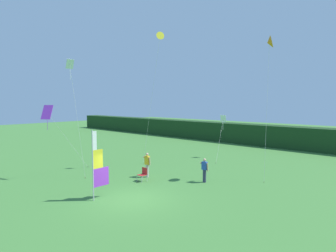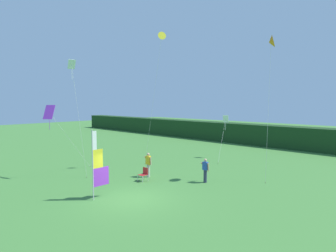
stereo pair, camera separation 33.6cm
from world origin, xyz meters
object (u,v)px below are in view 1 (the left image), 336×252
Objects in this scene: kite_white_diamond_1 at (71,73)px; kite_white_diamond_4 at (223,121)px; person_mid_field at (205,170)px; banner_flag at (98,166)px; kite_orange_delta_2 at (269,43)px; person_near_banner at (147,164)px; kite_purple_diamond_0 at (49,114)px; folding_chair at (143,173)px; kite_yellow_delta_3 at (160,37)px.

kite_white_diamond_1 reaches higher than kite_white_diamond_4.
banner_flag is at bearing -110.01° from person_mid_field.
kite_orange_delta_2 reaches higher than person_mid_field.
person_near_banner is 4.06m from person_mid_field.
person_mid_field is (2.39, 6.57, -0.98)m from banner_flag.
kite_white_diamond_1 is (-5.14, 1.47, 5.39)m from banner_flag.
kite_purple_diamond_0 is 1.25× the size of kite_white_diamond_4.
person_mid_field is 9.43m from kite_orange_delta_2.
kite_white_diamond_4 reaches higher than banner_flag.
person_mid_field is at bearing 36.51° from kite_purple_diamond_0.
person_mid_field is at bearing 38.35° from folding_chair.
kite_white_diamond_4 is (4.97, 14.33, -0.94)m from kite_purple_diamond_0.
folding_chair is at bearing -133.37° from kite_orange_delta_2.
kite_white_diamond_1 is at bearing -106.88° from kite_white_diamond_4.
kite_orange_delta_2 reaches higher than kite_white_diamond_1.
person_mid_field is (3.71, 1.64, -0.07)m from person_near_banner.
kite_white_diamond_1 reaches higher than folding_chair.
kite_purple_diamond_0 reaches higher than banner_flag.
kite_white_diamond_1 is (-7.53, -5.10, 6.37)m from person_mid_field.
kite_yellow_delta_3 is at bearing 65.79° from kite_purple_diamond_0.
kite_yellow_delta_3 is (-7.75, -2.43, 1.10)m from kite_orange_delta_2.
person_near_banner is at bearing 42.14° from kite_white_diamond_1.
kite_purple_diamond_0 reaches higher than person_mid_field.
kite_white_diamond_4 is at bearing 94.54° from banner_flag.
kite_white_diamond_4 is (0.16, 9.66, 2.56)m from person_near_banner.
kite_orange_delta_2 is at bearing 40.65° from kite_white_diamond_1.
person_near_banner is 10.00m from kite_white_diamond_4.
kite_orange_delta_2 reaches higher than person_near_banner.
kite_purple_diamond_0 is at bearing -144.63° from folding_chair.
folding_chair is 0.11× the size of kite_white_diamond_1.
person_near_banner is at bearing -62.62° from kite_yellow_delta_3.
kite_white_diamond_4 is at bearing 89.06° from person_near_banner.
kite_yellow_delta_3 is at bearing 117.38° from person_near_banner.
kite_yellow_delta_3 reaches higher than person_mid_field.
person_mid_field is 0.39× the size of kite_white_diamond_4.
person_near_banner is 8.14m from kite_white_diamond_1.
kite_yellow_delta_3 reaches higher than kite_white_diamond_1.
folding_chair is 7.61m from kite_purple_diamond_0.
kite_purple_diamond_0 is at bearing -135.86° from person_near_banner.
kite_orange_delta_2 is at bearing 17.39° from kite_yellow_delta_3.
person_mid_field is 9.16m from kite_white_diamond_4.
kite_white_diamond_1 is 0.76× the size of kite_yellow_delta_3.
banner_flag is at bearing -70.29° from kite_yellow_delta_3.
person_near_banner is at bearing -90.94° from kite_white_diamond_4.
kite_yellow_delta_3 is (-1.97, 3.68, 9.76)m from folding_chair.
person_near_banner reaches higher than person_mid_field.
person_near_banner reaches higher than folding_chair.
banner_flag is at bearing -85.46° from kite_white_diamond_4.
kite_purple_diamond_0 is at bearing -138.30° from kite_orange_delta_2.
kite_white_diamond_4 is at bearing 144.14° from kite_orange_delta_2.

